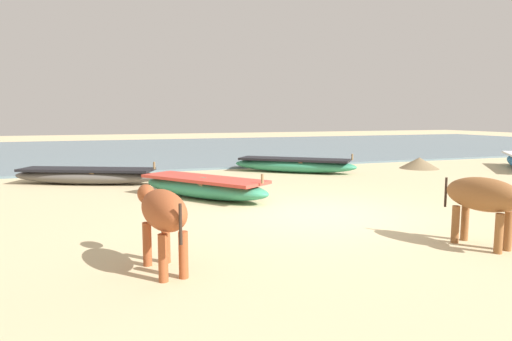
# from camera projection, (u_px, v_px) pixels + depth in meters

# --- Properties ---
(ground) EXTENTS (80.00, 80.00, 0.00)m
(ground) POSITION_uv_depth(u_px,v_px,m) (315.00, 214.00, 8.92)
(ground) COLOR #CCB789
(sea_water) EXTENTS (60.00, 20.00, 0.08)m
(sea_water) POSITION_uv_depth(u_px,v_px,m) (166.00, 149.00, 25.42)
(sea_water) COLOR slate
(sea_water) RESTS_ON ground
(fishing_boat_0) EXTENTS (3.86, 3.38, 0.67)m
(fishing_boat_0) POSITION_uv_depth(u_px,v_px,m) (294.00, 165.00, 15.43)
(fishing_boat_0) COLOR #338C66
(fishing_boat_0) RESTS_ON ground
(fishing_boat_5) EXTENTS (4.18, 2.61, 0.64)m
(fishing_boat_5) POSITION_uv_depth(u_px,v_px,m) (87.00, 175.00, 12.81)
(fishing_boat_5) COLOR #5B5651
(fishing_boat_5) RESTS_ON ground
(fishing_boat_6) EXTENTS (2.85, 3.52, 0.68)m
(fishing_boat_6) POSITION_uv_depth(u_px,v_px,m) (204.00, 187.00, 10.68)
(fishing_boat_6) COLOR #338C66
(fishing_boat_6) RESTS_ON ground
(cow_adult_brown) EXTENTS (0.71, 1.55, 1.02)m
(cow_adult_brown) POSITION_uv_depth(u_px,v_px,m) (487.00, 198.00, 6.60)
(cow_adult_brown) COLOR brown
(cow_adult_brown) RESTS_ON ground
(cow_second_adult_rust) EXTENTS (0.62, 1.56, 1.02)m
(cow_second_adult_rust) POSITION_uv_depth(u_px,v_px,m) (162.00, 212.00, 5.62)
(cow_second_adult_rust) COLOR #9E4C28
(cow_second_adult_rust) RESTS_ON ground
(debris_pile_1) EXTENTS (1.95, 1.95, 0.40)m
(debris_pile_1) POSITION_uv_depth(u_px,v_px,m) (419.00, 163.00, 16.55)
(debris_pile_1) COLOR #7A6647
(debris_pile_1) RESTS_ON ground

